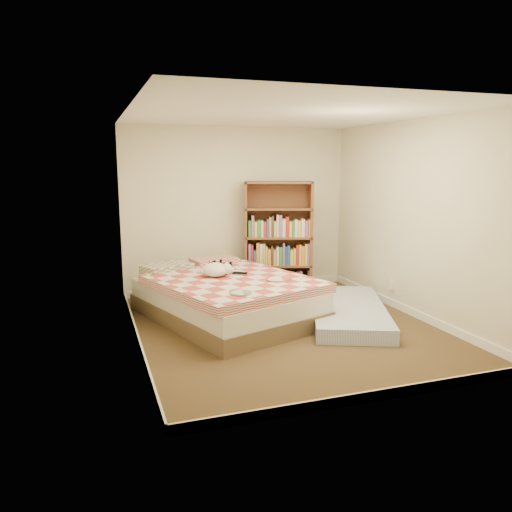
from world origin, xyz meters
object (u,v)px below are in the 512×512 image
object	(u,v)px
bed	(225,296)
black_cat	(222,268)
white_dog	(216,270)
floor_mattress	(348,311)
bookshelf	(277,253)

from	to	relation	value
bed	black_cat	bearing A→B (deg)	69.48
bed	white_dog	size ratio (longest dim) A/B	6.17
floor_mattress	white_dog	distance (m)	1.77
floor_mattress	black_cat	size ratio (longest dim) A/B	3.27
bookshelf	white_dog	xyz separation A→B (m)	(-1.22, -1.02, 0.03)
bed	bookshelf	xyz separation A→B (m)	(1.11, 1.01, 0.33)
black_cat	bed	bearing A→B (deg)	-116.14
floor_mattress	black_cat	xyz separation A→B (m)	(-1.47, 0.73, 0.52)
floor_mattress	white_dog	xyz separation A→B (m)	(-1.59, 0.54, 0.55)
bed	floor_mattress	bearing A→B (deg)	-38.71
black_cat	white_dog	world-z (taller)	white_dog
bed	white_dog	world-z (taller)	white_dog
bed	white_dog	xyz separation A→B (m)	(-0.11, -0.00, 0.36)
bed	floor_mattress	world-z (taller)	bed
bed	floor_mattress	size ratio (longest dim) A/B	1.35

